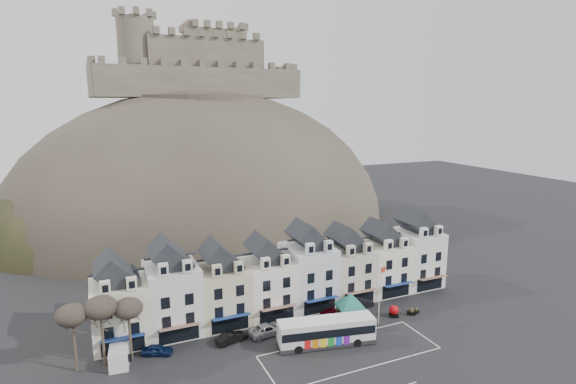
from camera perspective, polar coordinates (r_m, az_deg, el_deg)
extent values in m
plane|color=black|center=(57.93, 6.76, -20.53)|extent=(300.00, 300.00, 0.00)
cube|color=silver|center=(59.75, 7.87, -19.50)|extent=(22.00, 7.50, 0.01)
cube|color=silver|center=(63.92, -20.62, -13.97)|extent=(6.80, 8.00, 8.00)
cube|color=black|center=(61.97, -20.94, -9.59)|extent=(6.80, 5.76, 2.80)
cube|color=silver|center=(58.68, -22.21, -11.16)|extent=(1.20, 0.80, 1.60)
cube|color=silver|center=(58.77, -19.25, -10.92)|extent=(1.20, 0.80, 1.60)
cube|color=black|center=(61.50, -20.20, -17.78)|extent=(5.10, 0.06, 2.20)
cube|color=navy|center=(60.30, -20.24, -16.99)|extent=(5.10, 1.29, 0.43)
cube|color=silver|center=(64.23, -14.44, -12.88)|extent=(6.80, 8.00, 9.20)
cube|color=black|center=(62.15, -14.70, -7.97)|extent=(6.80, 5.76, 2.80)
cube|color=silver|center=(58.69, -15.57, -9.47)|extent=(1.20, 0.80, 1.60)
cube|color=silver|center=(59.13, -12.67, -9.18)|extent=(1.20, 0.80, 1.60)
cube|color=black|center=(62.07, -13.65, -17.11)|extent=(5.10, 0.06, 2.20)
cube|color=maroon|center=(60.88, -13.58, -16.31)|extent=(5.10, 1.29, 0.43)
cube|color=beige|center=(65.73, -8.43, -12.64)|extent=(6.80, 8.00, 8.00)
cube|color=black|center=(63.83, -8.56, -8.36)|extent=(6.80, 5.76, 2.80)
cube|color=beige|center=(60.31, -9.02, -9.85)|extent=(1.20, 0.80, 1.60)
cube|color=beige|center=(61.07, -6.27, -9.50)|extent=(1.20, 0.80, 1.60)
cube|color=black|center=(63.37, -7.34, -16.25)|extent=(5.10, 0.06, 2.20)
cube|color=navy|center=(62.21, -7.19, -15.45)|extent=(5.10, 1.29, 0.43)
cube|color=white|center=(67.65, -2.75, -11.82)|extent=(6.80, 8.00, 8.00)
cube|color=black|center=(65.81, -2.79, -7.64)|extent=(6.80, 5.76, 2.80)
cube|color=white|center=(62.23, -2.88, -9.05)|extent=(1.20, 0.80, 1.60)
cube|color=white|center=(63.29, -0.32, -8.69)|extent=(1.20, 0.80, 1.60)
cube|color=black|center=(65.36, -1.41, -15.27)|extent=(5.10, 0.06, 2.20)
cube|color=maroon|center=(64.23, -1.18, -14.47)|extent=(5.10, 1.29, 0.43)
cube|color=silver|center=(69.95, 2.54, -10.50)|extent=(6.80, 8.00, 9.20)
cube|color=black|center=(68.04, 2.58, -5.95)|extent=(6.80, 5.76, 2.80)
cube|color=silver|center=(64.42, 2.81, -7.21)|extent=(1.20, 0.80, 1.60)
cube|color=silver|center=(65.76, 5.16, -6.86)|extent=(1.20, 0.80, 1.60)
cube|color=black|center=(67.97, 4.07, -14.21)|extent=(5.10, 0.06, 2.20)
cube|color=navy|center=(66.89, 4.36, -13.42)|extent=(5.10, 1.29, 0.43)
cube|color=beige|center=(73.25, 7.39, -10.07)|extent=(6.80, 8.00, 8.00)
cube|color=black|center=(71.55, 7.49, -6.18)|extent=(6.80, 5.76, 2.80)
cube|color=beige|center=(67.98, 7.98, -7.39)|extent=(1.20, 0.80, 1.60)
cube|color=beige|center=(69.53, 10.09, -7.03)|extent=(1.20, 0.80, 1.60)
cube|color=black|center=(71.14, 9.05, -13.13)|extent=(5.10, 0.06, 2.20)
cube|color=maroon|center=(70.11, 9.38, -12.36)|extent=(5.10, 1.29, 0.43)
cube|color=white|center=(76.80, 11.79, -9.21)|extent=(6.80, 8.00, 8.00)
cube|color=black|center=(75.18, 11.95, -5.48)|extent=(6.80, 5.76, 2.80)
cube|color=white|center=(71.65, 12.64, -6.59)|extent=(1.20, 0.80, 1.60)
cube|color=white|center=(73.41, 14.54, -6.25)|extent=(1.20, 0.80, 1.60)
cube|color=black|center=(74.79, 13.54, -12.07)|extent=(5.10, 0.06, 2.20)
cube|color=navy|center=(73.81, 13.90, -11.31)|extent=(5.10, 1.29, 0.43)
cube|color=white|center=(80.58, 15.79, -7.97)|extent=(6.80, 8.00, 9.20)
cube|color=black|center=(78.93, 16.01, -3.98)|extent=(6.80, 5.76, 2.80)
cube|color=white|center=(75.43, 16.86, -4.96)|extent=(1.20, 0.80, 1.60)
cube|color=white|center=(77.36, 18.56, -4.66)|extent=(1.20, 0.80, 1.60)
cube|color=black|center=(78.86, 17.55, -11.05)|extent=(5.10, 0.06, 2.20)
cube|color=maroon|center=(77.93, 17.94, -10.32)|extent=(5.10, 1.29, 0.43)
ellipsoid|color=#3C352E|center=(119.05, -10.59, -3.89)|extent=(96.00, 76.00, 68.00)
ellipsoid|color=#222E17|center=(110.54, -21.07, -5.62)|extent=(52.00, 44.00, 42.00)
ellipsoid|color=#3C352E|center=(129.97, -0.66, -2.44)|extent=(56.00, 48.00, 46.00)
ellipsoid|color=#222E17|center=(105.06, -10.95, -5.92)|extent=(40.00, 28.00, 28.00)
ellipsoid|color=#3C352E|center=(110.61, -4.08, -4.88)|extent=(36.00, 28.00, 24.00)
cylinder|color=#3C352E|center=(115.15, -11.15, 11.19)|extent=(30.00, 30.00, 3.00)
cube|color=brown|center=(111.38, -10.76, 13.53)|extent=(48.00, 2.20, 7.00)
cube|color=brown|center=(130.90, -12.82, 13.05)|extent=(48.00, 2.20, 7.00)
cube|color=brown|center=(118.40, -23.59, 12.67)|extent=(2.20, 22.00, 7.00)
cube|color=brown|center=(128.36, -1.05, 13.36)|extent=(2.20, 22.00, 7.00)
cube|color=brown|center=(121.92, -11.02, 15.88)|extent=(28.00, 18.00, 10.00)
cube|color=brown|center=(124.95, -9.40, 16.50)|extent=(14.00, 12.00, 13.00)
cylinder|color=brown|center=(115.36, -18.63, 15.81)|extent=(8.40, 8.40, 18.00)
cylinder|color=silver|center=(126.16, -9.54, 20.57)|extent=(0.16, 0.16, 5.00)
cylinder|color=#352A22|center=(59.54, -25.43, -17.49)|extent=(0.32, 0.32, 5.74)
ellipsoid|color=#383028|center=(57.77, -25.77, -13.90)|extent=(3.61, 3.61, 2.54)
cylinder|color=#352A22|center=(59.38, -22.42, -17.17)|extent=(0.32, 0.32, 6.02)
ellipsoid|color=#383028|center=(57.53, -22.74, -13.38)|extent=(3.78, 3.78, 2.67)
cylinder|color=#352A22|center=(59.56, -19.39, -17.16)|extent=(0.32, 0.32, 5.46)
ellipsoid|color=#383028|center=(57.86, -19.64, -13.74)|extent=(3.43, 3.43, 2.42)
cube|color=#262628|center=(60.84, 4.86, -18.40)|extent=(12.75, 5.26, 0.57)
cube|color=silver|center=(60.05, 4.89, -17.03)|extent=(12.74, 5.21, 2.85)
cube|color=black|center=(59.97, 4.89, -16.90)|extent=(12.52, 5.24, 1.07)
cube|color=silver|center=(59.45, 4.91, -15.93)|extent=(12.48, 5.05, 0.28)
cube|color=orange|center=(61.50, 10.59, -15.33)|extent=(0.33, 1.34, 0.32)
cylinder|color=black|center=(60.84, 8.77, -18.37)|extent=(1.13, 0.57, 1.08)
cylinder|color=black|center=(62.93, 7.90, -17.29)|extent=(1.13, 0.57, 1.08)
cylinder|color=black|center=(58.77, 1.33, -19.37)|extent=(1.13, 0.57, 1.08)
cylinder|color=black|center=(60.93, 0.72, -18.19)|extent=(1.13, 0.57, 1.08)
cube|color=black|center=(66.16, 6.22, -14.96)|extent=(0.20, 0.20, 2.67)
cube|color=black|center=(67.10, 8.73, -14.63)|extent=(0.20, 0.20, 2.67)
cube|color=black|center=(63.62, 7.12, -16.09)|extent=(0.20, 0.20, 2.67)
cube|color=black|center=(64.61, 9.73, -15.73)|extent=(0.20, 0.20, 2.67)
cube|color=black|center=(64.77, 7.98, -14.29)|extent=(4.32, 4.32, 0.13)
cone|color=#145959|center=(64.35, 8.01, -13.48)|extent=(7.22, 7.22, 2.00)
cube|color=black|center=(69.29, 13.28, -14.97)|extent=(1.45, 1.45, 0.44)
sphere|color=#B30A0D|center=(68.95, 13.31, -14.38)|extent=(1.37, 1.37, 1.37)
cylinder|color=silver|center=(65.20, 11.54, -12.75)|extent=(0.13, 0.13, 8.43)
cube|color=red|center=(64.31, 11.96, -9.66)|extent=(1.10, 0.44, 0.74)
cube|color=silver|center=(60.23, -20.62, -18.65)|extent=(2.67, 5.12, 2.24)
cube|color=black|center=(60.03, -20.65, -18.30)|extent=(2.02, 0.31, 0.96)
cube|color=black|center=(71.04, 15.91, -14.41)|extent=(1.03, 0.63, 0.48)
sphere|color=#222E17|center=(70.88, 15.92, -14.13)|extent=(0.67, 0.67, 0.67)
cube|color=black|center=(70.37, 15.38, -14.60)|extent=(1.26, 0.93, 0.57)
sphere|color=#222E17|center=(70.18, 15.40, -14.26)|extent=(0.79, 0.79, 0.79)
imported|color=#0D1B42|center=(60.61, -16.26, -18.69)|extent=(4.06, 2.85, 1.28)
imported|color=black|center=(61.42, -7.20, -17.84)|extent=(4.37, 2.37, 1.37)
imported|color=#96989D|center=(62.80, -2.58, -17.01)|extent=(5.54, 3.14, 1.49)
imported|color=silver|center=(63.94, 0.25, -16.55)|extent=(4.76, 2.81, 1.30)
imported|color=#5F0510|center=(67.55, 5.82, -15.00)|extent=(4.06, 1.87, 1.35)
imported|color=black|center=(71.27, 8.88, -13.53)|extent=(5.06, 2.95, 1.58)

